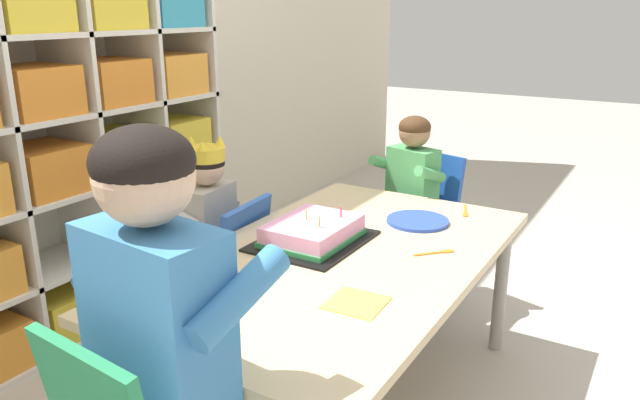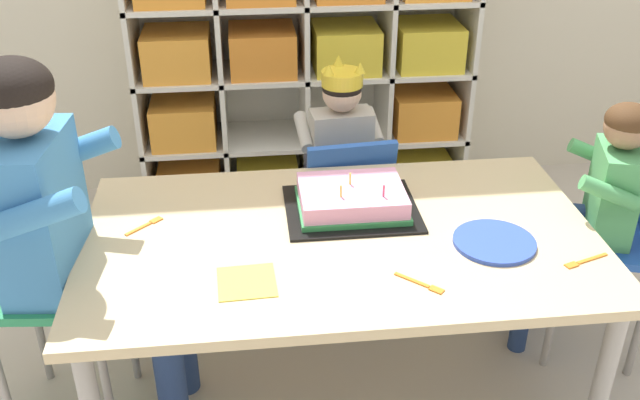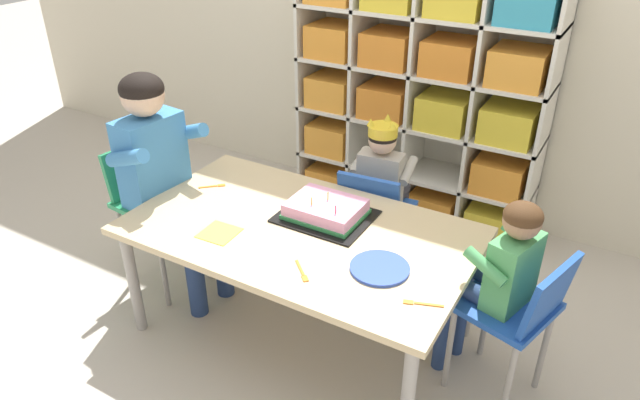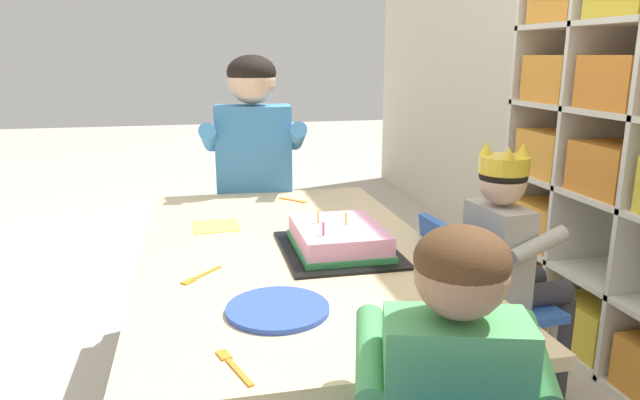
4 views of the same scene
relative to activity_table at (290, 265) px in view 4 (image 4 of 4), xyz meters
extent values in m
cube|color=silver|center=(-0.67, 1.22, 0.25)|extent=(0.02, 0.34, 1.50)
cube|color=silver|center=(-0.33, 1.22, 0.25)|extent=(0.02, 0.34, 1.50)
cube|color=silver|center=(0.01, 1.22, -0.49)|extent=(1.39, 0.34, 0.02)
cube|color=orange|center=(-0.50, 1.20, -0.39)|extent=(0.26, 0.27, 0.18)
cube|color=yellow|center=(-0.16, 1.20, -0.39)|extent=(0.26, 0.27, 0.18)
cube|color=orange|center=(-0.50, 1.20, -0.10)|extent=(0.26, 0.27, 0.18)
cube|color=orange|center=(-0.50, 1.20, 0.20)|extent=(0.26, 0.27, 0.18)
cube|color=orange|center=(-0.16, 1.20, 0.20)|extent=(0.26, 0.27, 0.18)
cube|color=orange|center=(-0.50, 1.20, 0.49)|extent=(0.26, 0.27, 0.18)
cube|color=orange|center=(-0.16, 1.20, 0.49)|extent=(0.26, 0.27, 0.18)
cube|color=#D1B789|center=(0.00, 0.00, 0.04)|extent=(1.41, 0.82, 0.03)
cylinder|color=#9E9993|center=(-0.65, -0.35, -0.24)|extent=(0.05, 0.05, 0.52)
cylinder|color=#9E9993|center=(-0.65, 0.35, -0.24)|extent=(0.05, 0.05, 0.52)
cube|color=blue|center=(0.09, 0.59, -0.14)|extent=(0.35, 0.34, 0.03)
cube|color=blue|center=(0.10, 0.45, 0.00)|extent=(0.30, 0.08, 0.24)
cylinder|color=gray|center=(0.21, 0.73, -0.33)|extent=(0.02, 0.02, 0.35)
cylinder|color=gray|center=(-0.06, 0.70, -0.33)|extent=(0.02, 0.02, 0.35)
cylinder|color=gray|center=(0.23, 0.48, -0.33)|extent=(0.02, 0.02, 0.35)
cylinder|color=gray|center=(-0.04, 0.45, -0.33)|extent=(0.02, 0.02, 0.35)
cube|color=#B2ADA3|center=(0.09, 0.60, 0.02)|extent=(0.22, 0.13, 0.29)
sphere|color=#DBB293|center=(0.09, 0.60, 0.23)|extent=(0.13, 0.13, 0.13)
ellipsoid|color=black|center=(0.09, 0.60, 0.25)|extent=(0.14, 0.14, 0.10)
cylinder|color=yellow|center=(0.09, 0.60, 0.28)|extent=(0.14, 0.14, 0.05)
cone|color=yellow|center=(0.08, 0.66, 0.33)|extent=(0.04, 0.04, 0.04)
cone|color=yellow|center=(0.14, 0.58, 0.33)|extent=(0.04, 0.04, 0.04)
cone|color=yellow|center=(0.04, 0.57, 0.33)|extent=(0.04, 0.04, 0.04)
cylinder|color=#33333D|center=(0.14, 0.71, -0.10)|extent=(0.09, 0.22, 0.07)
cylinder|color=#33333D|center=(0.01, 0.70, -0.10)|extent=(0.09, 0.22, 0.07)
cylinder|color=#33333D|center=(0.13, 0.82, -0.32)|extent=(0.06, 0.06, 0.37)
cylinder|color=#33333D|center=(0.00, 0.80, -0.32)|extent=(0.06, 0.06, 0.37)
cylinder|color=#B2ADA3|center=(0.21, 0.65, 0.08)|extent=(0.06, 0.18, 0.10)
cylinder|color=#B2ADA3|center=(-0.04, 0.63, 0.08)|extent=(0.06, 0.18, 0.10)
cube|color=#238451|center=(-0.78, -0.02, -0.04)|extent=(0.37, 0.37, 0.03)
cube|color=#238451|center=(-0.93, 0.00, 0.09)|extent=(0.09, 0.31, 0.24)
cylinder|color=gray|center=(-0.65, -0.17, -0.28)|extent=(0.02, 0.02, 0.45)
cylinder|color=gray|center=(-0.63, 0.11, -0.28)|extent=(0.02, 0.02, 0.45)
cylinder|color=gray|center=(-0.93, -0.14, -0.28)|extent=(0.02, 0.02, 0.45)
cylinder|color=gray|center=(-0.90, 0.13, -0.28)|extent=(0.02, 0.02, 0.45)
cube|color=#3D7FBC|center=(-0.78, -0.02, 0.18)|extent=(0.19, 0.31, 0.42)
sphere|color=#DBB293|center=(-0.78, -0.02, 0.49)|extent=(0.19, 0.19, 0.19)
ellipsoid|color=black|center=(-0.78, -0.02, 0.52)|extent=(0.19, 0.19, 0.14)
cylinder|color=navy|center=(-0.64, -0.12, 0.00)|extent=(0.31, 0.13, 0.10)
cylinder|color=navy|center=(-0.62, 0.06, 0.00)|extent=(0.31, 0.13, 0.10)
cylinder|color=navy|center=(-0.49, -0.14, -0.27)|extent=(0.08, 0.08, 0.47)
cylinder|color=navy|center=(-0.47, 0.04, -0.27)|extent=(0.08, 0.08, 0.47)
cylinder|color=#3D7FBC|center=(-0.73, -0.19, 0.27)|extent=(0.25, 0.09, 0.14)
cylinder|color=#3D7FBC|center=(-0.70, 0.15, 0.27)|extent=(0.25, 0.09, 0.14)
sphere|color=#997051|center=(0.83, 0.11, 0.29)|extent=(0.13, 0.13, 0.13)
ellipsoid|color=#472D19|center=(0.83, 0.11, 0.31)|extent=(0.14, 0.14, 0.10)
cylinder|color=#4C9E5B|center=(0.83, 0.24, 0.13)|extent=(0.18, 0.09, 0.10)
cylinder|color=#4C9E5B|center=(0.76, 0.00, 0.13)|extent=(0.18, 0.09, 0.10)
cube|color=black|center=(0.05, 0.13, 0.05)|extent=(0.38, 0.31, 0.01)
cube|color=#EF9EC6|center=(0.05, 0.13, 0.09)|extent=(0.30, 0.23, 0.07)
cube|color=#338E4C|center=(0.05, 0.13, 0.07)|extent=(0.31, 0.24, 0.02)
cylinder|color=#EFCC4C|center=(0.01, 0.08, 0.14)|extent=(0.01, 0.01, 0.04)
cylinder|color=#EFCC4C|center=(0.05, 0.15, 0.14)|extent=(0.01, 0.01, 0.04)
cylinder|color=#E54C66|center=(0.13, 0.07, 0.14)|extent=(0.01, 0.01, 0.04)
cylinder|color=blue|center=(0.40, -0.09, 0.06)|extent=(0.22, 0.22, 0.01)
cube|color=#F4DB4C|center=(-0.26, -0.20, 0.05)|extent=(0.15, 0.15, 0.00)
cube|color=orange|center=(-0.56, 0.09, 0.05)|extent=(0.07, 0.07, 0.00)
cube|color=orange|center=(-0.51, 0.13, 0.05)|extent=(0.04, 0.04, 0.00)
cube|color=orange|center=(0.63, -0.19, 0.05)|extent=(0.10, 0.04, 0.00)
cube|color=orange|center=(0.57, -0.22, 0.05)|extent=(0.04, 0.03, 0.00)
cube|color=orange|center=(0.15, -0.24, 0.05)|extent=(0.08, 0.07, 0.00)
cube|color=orange|center=(0.20, -0.28, 0.05)|extent=(0.04, 0.04, 0.00)
camera|label=1|loc=(-1.54, -0.85, 0.79)|focal=34.35mm
camera|label=2|loc=(-0.24, -1.66, 1.10)|focal=40.29mm
camera|label=3|loc=(1.08, -1.70, 1.32)|focal=32.52mm
camera|label=4|loc=(1.53, -0.25, 0.58)|focal=32.19mm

